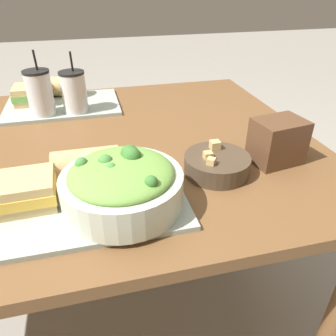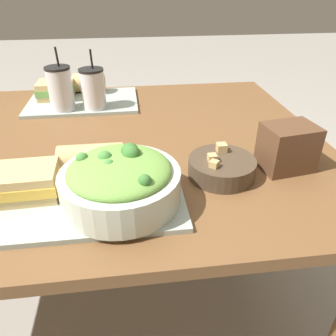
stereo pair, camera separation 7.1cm
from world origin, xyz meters
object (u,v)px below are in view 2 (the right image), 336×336
(sandwich_far, at_px, (56,90))
(drink_cup_dark, at_px, (61,90))
(drink_cup_red, at_px, (93,90))
(chip_bag, at_px, (288,147))
(sandwich_near, at_px, (28,182))
(soup_bowl, at_px, (222,167))
(baguette_far, at_px, (90,83))
(baguette_near, at_px, (93,159))
(salad_bowl, at_px, (120,180))

(sandwich_far, bearing_deg, drink_cup_dark, -71.60)
(drink_cup_red, height_order, chip_bag, drink_cup_red)
(sandwich_near, bearing_deg, soup_bowl, 2.92)
(soup_bowl, relative_size, sandwich_near, 1.20)
(soup_bowl, bearing_deg, sandwich_far, 128.67)
(drink_cup_dark, height_order, drink_cup_red, drink_cup_dark)
(sandwich_near, xyz_separation_m, baguette_far, (0.08, 0.70, 0.00))
(baguette_near, height_order, baguette_far, same)
(salad_bowl, relative_size, sandwich_far, 1.88)
(drink_cup_dark, xyz_separation_m, drink_cup_red, (0.11, 0.00, -0.00))
(drink_cup_red, relative_size, chip_bag, 1.47)
(sandwich_near, relative_size, drink_cup_dark, 0.64)
(baguette_far, bearing_deg, sandwich_far, 123.98)
(sandwich_far, bearing_deg, chip_bag, -42.07)
(sandwich_near, height_order, chip_bag, chip_bag)
(soup_bowl, xyz_separation_m, chip_bag, (0.17, 0.02, 0.03))
(sandwich_near, distance_m, chip_bag, 0.61)
(sandwich_far, height_order, drink_cup_dark, drink_cup_dark)
(salad_bowl, bearing_deg, baguette_near, 118.50)
(soup_bowl, relative_size, drink_cup_red, 0.81)
(drink_cup_red, xyz_separation_m, chip_bag, (0.50, -0.46, -0.02))
(soup_bowl, distance_m, baguette_far, 0.75)
(drink_cup_dark, distance_m, drink_cup_red, 0.11)
(soup_bowl, bearing_deg, chip_bag, 5.70)
(salad_bowl, relative_size, baguette_far, 1.98)
(soup_bowl, height_order, sandwich_far, sandwich_far)
(sandwich_far, bearing_deg, baguette_far, 24.66)
(salad_bowl, distance_m, sandwich_near, 0.21)
(sandwich_far, bearing_deg, salad_bowl, -70.80)
(salad_bowl, relative_size, soup_bowl, 1.54)
(sandwich_near, bearing_deg, sandwich_far, 91.67)
(sandwich_near, bearing_deg, baguette_far, 81.40)
(baguette_near, bearing_deg, sandwich_far, 17.64)
(sandwich_near, distance_m, baguette_near, 0.15)
(drink_cup_dark, relative_size, drink_cup_red, 1.05)
(sandwich_far, bearing_deg, soup_bowl, -51.44)
(salad_bowl, relative_size, drink_cup_red, 1.24)
(sandwich_far, relative_size, chip_bag, 0.97)
(baguette_near, relative_size, drink_cup_red, 0.76)
(salad_bowl, xyz_separation_m, soup_bowl, (0.24, 0.09, -0.04))
(soup_bowl, xyz_separation_m, sandwich_near, (-0.44, -0.04, 0.02))
(sandwich_far, distance_m, baguette_far, 0.13)
(soup_bowl, relative_size, baguette_near, 1.06)
(salad_bowl, xyz_separation_m, chip_bag, (0.41, 0.10, -0.00))
(drink_cup_dark, bearing_deg, soup_bowl, -47.30)
(baguette_far, bearing_deg, baguette_near, -165.92)
(soup_bowl, bearing_deg, baguette_near, 173.18)
(soup_bowl, xyz_separation_m, baguette_near, (-0.31, 0.04, 0.02))
(salad_bowl, height_order, sandwich_near, salad_bowl)
(soup_bowl, distance_m, drink_cup_red, 0.59)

